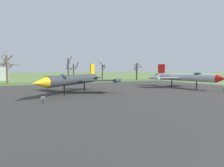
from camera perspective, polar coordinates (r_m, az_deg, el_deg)
The scene contains 11 objects.
asphalt_apron at distance 22.21m, azimuth -4.83°, elevation -5.93°, with size 76.95×62.80×0.05m, color #383533.
grass_verge_strip at distance 58.32m, azimuth -19.20°, elevation 0.19°, with size 136.95×12.00×0.06m, color #4D6E33.
jet_fighter_front_right at distance 42.70m, azimuth 21.66°, elevation 1.94°, with size 12.52×16.97×5.38m.
info_placard_front_right at distance 38.38m, azimuth 31.59°, elevation -1.28°, with size 0.54×0.35×1.06m.
jet_fighter_rear_center at distance 30.86m, azimuth -12.01°, elevation 1.22°, with size 14.92×14.51×5.21m.
info_placard_rear_center at distance 22.51m, azimuth -20.92°, elevation -4.68°, with size 0.51×0.37×0.90m.
bare_tree_far_left at distance 59.40m, azimuth -30.15°, elevation 4.34°, with size 2.97×2.28×9.39m.
bare_tree_left_of_center at distance 64.39m, azimuth -13.58°, elevation 4.50°, with size 2.18×2.19×8.69m.
bare_tree_center at distance 65.92m, azimuth -11.87°, elevation 3.83°, with size 3.11×3.01×6.89m.
bare_tree_right_of_center at distance 65.77m, azimuth -2.99°, elevation 3.87°, with size 2.56×2.24×7.09m.
bare_tree_far_right at distance 72.00m, azimuth 7.81°, elevation 4.10°, with size 3.41×2.85×6.62m.
Camera 1 is at (-8.43, -1.32, 3.96)m, focal length 29.06 mm.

